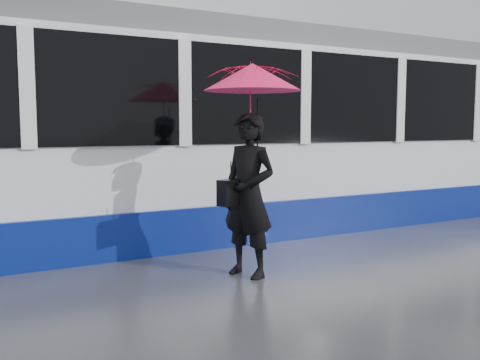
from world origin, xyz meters
TOP-DOWN VIEW (x-y plane):
  - ground at (0.00, 0.00)m, footprint 90.00×90.00m
  - rails at (0.00, 2.50)m, footprint 34.00×1.51m
  - tram at (0.18, 2.50)m, footprint 26.00×2.56m
  - woman at (-0.14, -0.15)m, footprint 0.69×0.82m
  - umbrella at (-0.09, -0.15)m, footprint 1.47×1.47m
  - handbag at (-0.36, -0.13)m, footprint 0.37×0.27m

SIDE VIEW (x-z plane):
  - ground at x=0.00m, z-range 0.00..0.00m
  - rails at x=0.00m, z-range 0.00..0.02m
  - woman at x=-0.14m, z-range 0.00..1.91m
  - handbag at x=-0.36m, z-range 0.76..1.24m
  - tram at x=0.18m, z-range -0.04..3.31m
  - umbrella at x=-0.09m, z-range 1.45..2.74m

